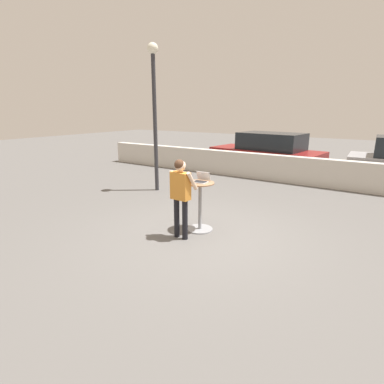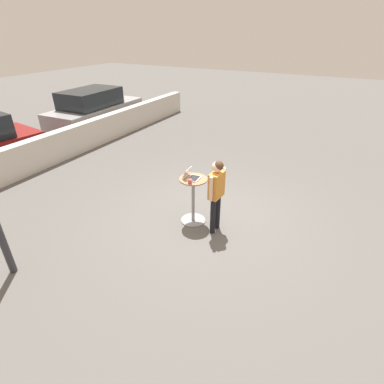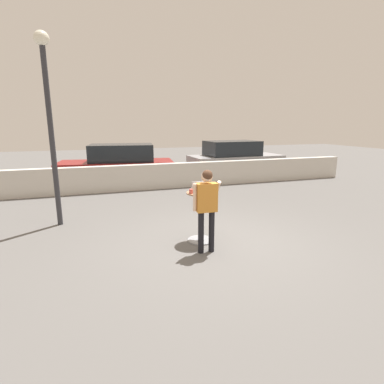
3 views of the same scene
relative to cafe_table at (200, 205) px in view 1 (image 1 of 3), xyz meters
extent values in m
plane|color=#5B5956|center=(0.24, -0.25, -0.55)|extent=(50.00, 50.00, 0.00)
cube|color=beige|center=(0.24, 5.44, -0.08)|extent=(16.59, 0.35, 0.94)
cylinder|color=gray|center=(0.00, 0.00, -0.54)|extent=(0.55, 0.55, 0.03)
cylinder|color=gray|center=(0.00, 0.00, -0.03)|extent=(0.07, 0.07, 1.00)
cylinder|color=#8C6647|center=(0.00, 0.00, 0.48)|extent=(0.59, 0.59, 0.02)
cube|color=#B7BABF|center=(0.00, -0.02, 0.50)|extent=(0.32, 0.25, 0.02)
cube|color=black|center=(0.00, -0.02, 0.51)|extent=(0.28, 0.20, 0.00)
cube|color=#B7BABF|center=(-0.01, 0.14, 0.61)|extent=(0.31, 0.10, 0.19)
cube|color=white|center=(-0.01, 0.14, 0.61)|extent=(0.28, 0.09, 0.17)
cylinder|color=#C14C42|center=(-0.22, -0.04, 0.54)|extent=(0.08, 0.08, 0.09)
torus|color=#C14C42|center=(-0.17, -0.04, 0.54)|extent=(0.04, 0.01, 0.04)
cylinder|color=black|center=(-0.20, -0.56, -0.15)|extent=(0.11, 0.11, 0.81)
cylinder|color=black|center=(0.01, -0.58, -0.15)|extent=(0.11, 0.11, 0.81)
cube|color=orange|center=(-0.09, -0.57, 0.53)|extent=(0.39, 0.22, 0.54)
sphere|color=beige|center=(-0.09, -0.57, 0.92)|extent=(0.21, 0.21, 0.21)
sphere|color=#472D1E|center=(-0.10, -0.60, 0.95)|extent=(0.19, 0.19, 0.19)
cylinder|color=beige|center=(-0.32, -0.55, 0.54)|extent=(0.07, 0.07, 0.51)
cylinder|color=beige|center=(0.14, -0.51, 0.64)|extent=(0.09, 0.31, 0.39)
cube|color=maroon|center=(-1.14, 7.05, 0.04)|extent=(4.77, 2.36, 0.63)
cube|color=black|center=(-0.91, 7.02, 0.70)|extent=(2.70, 1.87, 0.68)
cylinder|color=black|center=(-2.65, 6.40, -0.24)|extent=(0.65, 0.30, 0.63)
cylinder|color=black|center=(-2.43, 8.07, -0.24)|extent=(0.65, 0.30, 0.63)
cylinder|color=black|center=(0.16, 6.03, -0.24)|extent=(0.65, 0.30, 0.63)
cylinder|color=black|center=(0.38, 7.69, -0.24)|extent=(0.65, 0.30, 0.63)
cylinder|color=black|center=(2.80, 7.44, -0.19)|extent=(0.73, 0.25, 0.72)
cylinder|color=black|center=(2.86, 5.86, -0.19)|extent=(0.73, 0.25, 0.72)
cylinder|color=#2D2D33|center=(-2.90, 2.07, 1.48)|extent=(0.12, 0.12, 4.05)
sphere|color=silver|center=(-2.90, 2.07, 3.64)|extent=(0.32, 0.32, 0.32)
camera|label=1|loc=(3.16, -5.12, 1.94)|focal=28.00mm
camera|label=2|loc=(-4.92, -2.60, 3.25)|focal=28.00mm
camera|label=3|loc=(-2.03, -5.57, 1.85)|focal=28.00mm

